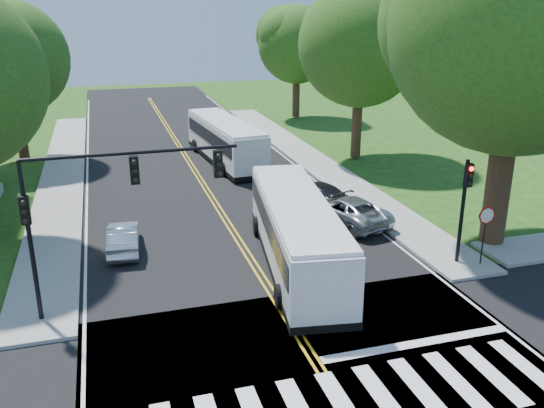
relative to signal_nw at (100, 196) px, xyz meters
name	(u,v)px	position (x,y,z in m)	size (l,w,h in m)	color
ground	(335,394)	(5.86, -6.43, -4.38)	(140.00, 140.00, 0.00)	#1E4110
road	(212,199)	(5.86, 11.57, -4.37)	(14.00, 96.00, 0.01)	black
cross_road	(335,394)	(5.86, -6.43, -4.37)	(60.00, 12.00, 0.01)	black
center_line	(200,179)	(5.86, 15.57, -4.36)	(0.36, 70.00, 0.01)	gold
edge_line_w	(87,189)	(-0.94, 15.57, -4.36)	(0.12, 70.00, 0.01)	silver
edge_line_e	(302,171)	(12.66, 15.57, -4.36)	(0.12, 70.00, 0.01)	silver
crosswalk	(342,405)	(5.86, -6.93, -4.36)	(12.60, 3.00, 0.01)	silver
stop_bar	(417,343)	(9.36, -4.83, -4.36)	(6.60, 0.40, 0.01)	silver
sidewalk_nw	(63,176)	(-2.44, 18.57, -4.30)	(2.60, 40.00, 0.15)	gray
sidewalk_ne	(308,157)	(14.16, 18.57, -4.30)	(2.60, 40.00, 0.15)	gray
tree_ne_big	(520,24)	(16.86, 1.57, 5.24)	(10.80, 10.80, 14.91)	#322414
tree_west_far	(10,59)	(-5.14, 23.57, 2.62)	(7.60, 7.60, 10.67)	#322414
tree_east_mid	(361,45)	(17.36, 17.57, 3.48)	(8.40, 8.40, 11.93)	#322414
tree_east_far	(297,45)	(18.36, 33.57, 2.48)	(7.20, 7.20, 10.34)	#322414
signal_nw	(100,196)	(0.00, 0.00, 0.00)	(7.15, 0.46, 5.66)	black
signal_ne	(465,198)	(14.06, 0.01, -1.41)	(0.30, 0.46, 4.40)	black
stop_sign	(486,221)	(14.86, -0.45, -2.35)	(0.76, 0.08, 2.53)	black
bus_lead	(296,231)	(7.52, 1.87, -2.83)	(4.09, 11.47, 2.91)	silver
bus_follow	(225,140)	(8.31, 19.37, -2.85)	(3.46, 11.33, 2.88)	silver
hatchback	(123,238)	(0.70, 5.51, -3.75)	(1.31, 3.75, 1.24)	silver
suv	(347,210)	(11.54, 5.84, -3.67)	(2.30, 5.00, 1.39)	#B4B6BC
dark_sedan	(315,194)	(11.04, 8.96, -3.73)	(1.78, 4.39, 1.27)	black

